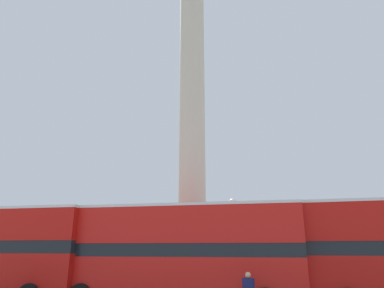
% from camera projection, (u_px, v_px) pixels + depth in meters
% --- Properties ---
extents(monument_column, '(4.90, 4.90, 25.94)m').
position_uv_depth(monument_column, '(192.00, 139.00, 23.73)').
color(monument_column, '#BCB29E').
rests_on(monument_column, ground_plane).
extents(bus_b, '(11.02, 2.91, 4.31)m').
position_uv_depth(bus_b, '(176.00, 249.00, 15.37)').
color(bus_b, red).
rests_on(bus_b, ground_plane).
extents(equestrian_statue, '(3.90, 2.97, 5.71)m').
position_uv_depth(equestrian_statue, '(112.00, 259.00, 28.64)').
color(equestrian_statue, '#BCB29E').
rests_on(equestrian_statue, ground_plane).
extents(street_lamp, '(0.49, 0.49, 5.12)m').
position_uv_depth(street_lamp, '(234.00, 233.00, 18.82)').
color(street_lamp, black).
rests_on(street_lamp, ground_plane).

